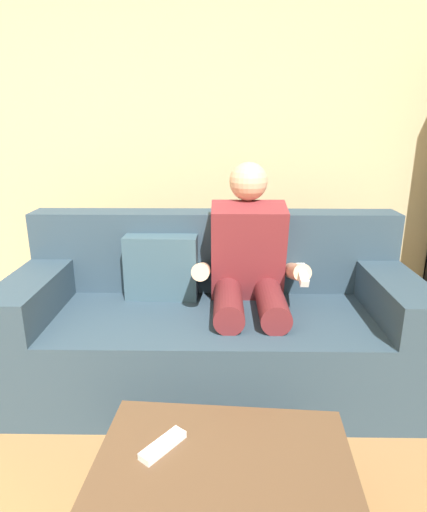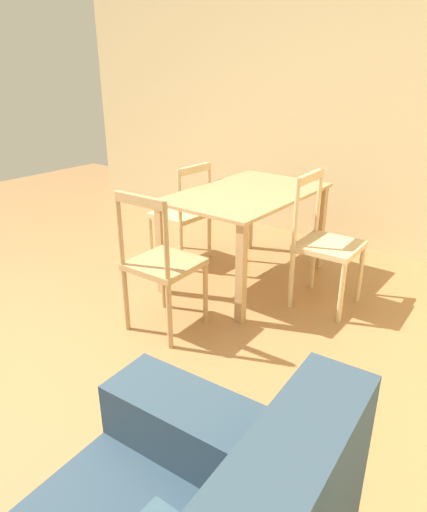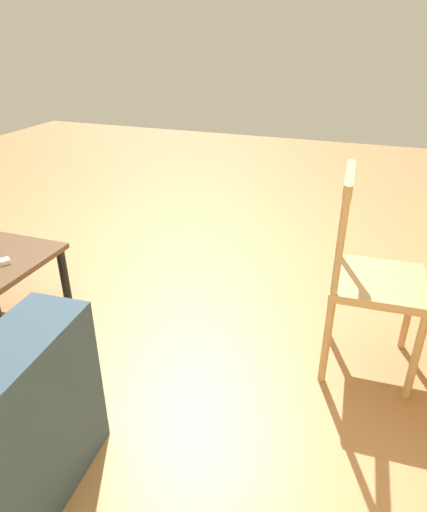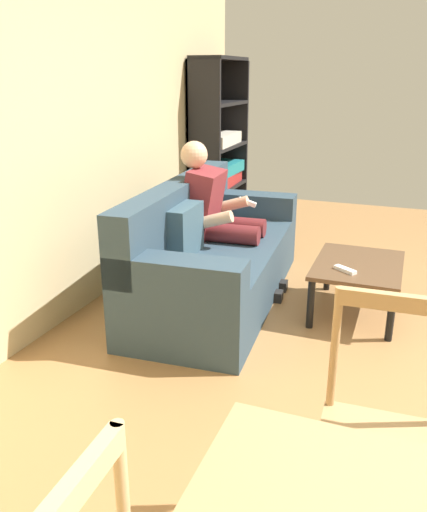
% 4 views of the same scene
% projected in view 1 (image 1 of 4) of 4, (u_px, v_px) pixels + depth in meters
% --- Properties ---
extents(wall_back, '(6.90, 0.12, 2.60)m').
position_uv_depth(wall_back, '(105.00, 138.00, 3.00)').
color(wall_back, '#D1BC8C').
rests_on(wall_back, ground_plane).
extents(couch, '(2.15, 1.00, 0.91)m').
position_uv_depth(couch, '(213.00, 323.00, 2.36)').
color(couch, '#2D4251').
rests_on(couch, ground_plane).
extents(person_lounging, '(0.61, 0.86, 1.19)m').
position_uv_depth(person_lounging, '(249.00, 275.00, 2.27)').
color(person_lounging, maroon).
rests_on(person_lounging, ground_plane).
extents(coffee_table, '(0.81, 0.61, 0.39)m').
position_uv_depth(coffee_table, '(223.00, 483.00, 1.31)').
color(coffee_table, brown).
rests_on(coffee_table, ground_plane).
extents(tv_remote, '(0.14, 0.17, 0.02)m').
position_uv_depth(tv_remote, '(163.00, 445.00, 1.37)').
color(tv_remote, white).
rests_on(tv_remote, coffee_table).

